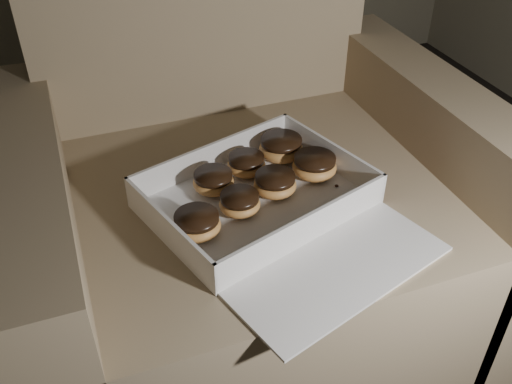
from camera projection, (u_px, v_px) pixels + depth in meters
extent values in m
cube|color=#947E5E|center=(252.00, 257.00, 1.18)|extent=(0.70, 0.70, 0.41)
cube|color=#947E5E|center=(56.00, 280.00, 1.04)|extent=(0.12, 0.70, 0.55)
cube|color=#947E5E|center=(415.00, 193.00, 1.25)|extent=(0.12, 0.70, 0.55)
cube|color=white|center=(256.00, 203.00, 0.99)|extent=(0.42, 0.36, 0.01)
cube|color=white|center=(213.00, 156.00, 1.05)|extent=(0.34, 0.11, 0.05)
cube|color=white|center=(307.00, 228.00, 0.89)|extent=(0.34, 0.11, 0.05)
cube|color=white|center=(168.00, 230.00, 0.89)|extent=(0.09, 0.26, 0.05)
cube|color=white|center=(330.00, 154.00, 1.06)|extent=(0.09, 0.26, 0.05)
cube|color=#E95E62|center=(332.00, 154.00, 1.06)|extent=(0.08, 0.25, 0.05)
cube|color=white|center=(340.00, 270.00, 0.86)|extent=(0.38, 0.25, 0.01)
ellipsoid|color=#C48144|center=(213.00, 183.00, 1.00)|extent=(0.07, 0.07, 0.03)
cylinder|color=black|center=(213.00, 175.00, 0.99)|extent=(0.07, 0.07, 0.01)
ellipsoid|color=#C48144|center=(197.00, 225.00, 0.91)|extent=(0.08, 0.08, 0.04)
cylinder|color=black|center=(196.00, 218.00, 0.90)|extent=(0.07, 0.07, 0.01)
ellipsoid|color=#C48144|center=(275.00, 185.00, 1.00)|extent=(0.08, 0.08, 0.04)
cylinder|color=black|center=(275.00, 177.00, 0.99)|extent=(0.07, 0.07, 0.01)
ellipsoid|color=#C48144|center=(240.00, 204.00, 0.96)|extent=(0.07, 0.07, 0.03)
cylinder|color=black|center=(240.00, 197.00, 0.95)|extent=(0.06, 0.06, 0.01)
ellipsoid|color=#C48144|center=(281.00, 149.00, 1.09)|extent=(0.08, 0.08, 0.04)
cylinder|color=black|center=(281.00, 141.00, 1.07)|extent=(0.08, 0.08, 0.01)
ellipsoid|color=#C48144|center=(314.00, 167.00, 1.04)|extent=(0.08, 0.08, 0.04)
cylinder|color=black|center=(315.00, 159.00, 1.03)|extent=(0.08, 0.08, 0.01)
ellipsoid|color=#C48144|center=(246.00, 165.00, 1.05)|extent=(0.07, 0.07, 0.03)
cylinder|color=black|center=(246.00, 159.00, 1.04)|extent=(0.07, 0.07, 0.01)
ellipsoid|color=black|center=(337.00, 186.00, 1.02)|extent=(0.01, 0.01, 0.00)
ellipsoid|color=black|center=(240.00, 254.00, 0.88)|extent=(0.01, 0.01, 0.00)
ellipsoid|color=black|center=(246.00, 213.00, 0.96)|extent=(0.01, 0.01, 0.00)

